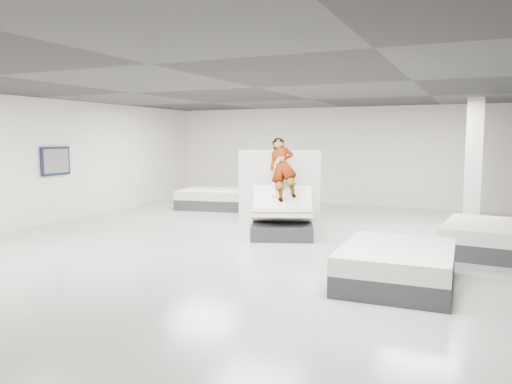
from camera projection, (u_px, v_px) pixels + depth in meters
room at (256, 168)px, 10.10m from camera, size 14.00×14.04×3.20m
hero_bed at (282, 220)px, 11.28m from camera, size 1.88×2.14×1.18m
person at (282, 182)px, 11.52m from camera, size 1.15×1.74×1.26m
remote at (292, 192)px, 11.18m from camera, size 0.10×0.15×0.08m
divider_panel at (279, 188)px, 12.64m from camera, size 2.03×0.62×1.89m
flat_bed_right_far at (489, 238)px, 9.55m from camera, size 1.74×2.22×0.58m
flat_bed_right_near at (397, 266)px, 7.50m from camera, size 1.64×2.15×0.58m
flat_bed_left_far at (216, 199)px, 15.60m from camera, size 2.41×1.97×0.59m
column at (473, 162)px, 12.56m from camera, size 0.40×0.40×3.20m
wall_poster at (56, 161)px, 12.96m from camera, size 0.06×0.95×0.75m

